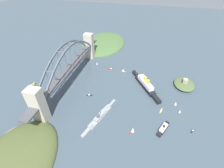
# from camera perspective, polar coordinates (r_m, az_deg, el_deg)

# --- Properties ---
(ground_plane) EXTENTS (1400.00, 1400.00, 0.00)m
(ground_plane) POSITION_cam_1_polar(r_m,az_deg,el_deg) (326.28, -13.81, 1.06)
(ground_plane) COLOR #3D4C56
(harbor_arch_bridge) EXTENTS (262.17, 19.16, 75.23)m
(harbor_arch_bridge) POSITION_cam_1_polar(r_m,az_deg,el_deg) (308.96, -14.68, 5.73)
(harbor_arch_bridge) COLOR #BCB29E
(harbor_arch_bridge) RESTS_ON ground
(headland_west_shore) EXTENTS (165.49, 116.99, 27.03)m
(headland_west_shore) POSITION_cam_1_polar(r_m,az_deg,el_deg) (474.02, -3.06, 14.28)
(headland_west_shore) COLOR #476638
(headland_west_shore) RESTS_ON ground
(ocean_liner) EXTENTS (86.02, 60.86, 20.25)m
(ocean_liner) POSITION_cam_1_polar(r_m,az_deg,el_deg) (305.17, 11.72, -0.07)
(ocean_liner) COLOR black
(ocean_liner) RESTS_ON ground
(naval_cruiser) EXTENTS (81.31, 29.97, 16.24)m
(naval_cruiser) POSITION_cam_1_polar(r_m,az_deg,el_deg) (247.58, -4.31, -11.42)
(naval_cruiser) COLOR gray
(naval_cruiser) RESTS_ON ground
(harbor_ferry_steamer) EXTENTS (29.84, 18.20, 8.47)m
(harbor_ferry_steamer) POSITION_cam_1_polar(r_m,az_deg,el_deg) (244.28, 17.73, -14.79)
(harbor_ferry_steamer) COLOR black
(harbor_ferry_steamer) RESTS_ON ground
(fort_island_mid_harbor) EXTENTS (45.61, 37.14, 16.30)m
(fort_island_mid_harbor) POSITION_cam_1_polar(r_m,az_deg,el_deg) (331.40, 24.24, 0.04)
(fort_island_mid_harbor) COLOR #4C6038
(fort_island_mid_harbor) RESTS_ON ground
(seaplane_taxiing_near_bridge) EXTENTS (10.40, 7.18, 5.03)m
(seaplane_taxiing_near_bridge) POSITION_cam_1_polar(r_m,az_deg,el_deg) (339.14, -26.20, -0.18)
(seaplane_taxiing_near_bridge) COLOR #B7B7B2
(seaplane_taxiing_near_bridge) RESTS_ON ground
(small_boat_0) EXTENTS (2.84, 13.03, 2.04)m
(small_boat_0) POSITION_cam_1_polar(r_m,az_deg,el_deg) (351.91, -0.43, 5.41)
(small_boat_0) COLOR #B2231E
(small_boat_0) RESTS_ON ground
(small_boat_1) EXTENTS (11.35, 4.73, 1.89)m
(small_boat_1) POSITION_cam_1_polar(r_m,az_deg,el_deg) (269.05, 16.99, -9.00)
(small_boat_1) COLOR gold
(small_boat_1) RESTS_ON ground
(small_boat_2) EXTENTS (4.40, 10.70, 2.38)m
(small_boat_2) POSITION_cam_1_polar(r_m,az_deg,el_deg) (285.95, -8.02, -3.95)
(small_boat_2) COLOR black
(small_boat_2) RESTS_ON ground
(small_boat_3) EXTENTS (5.68, 7.36, 8.37)m
(small_boat_3) POSITION_cam_1_polar(r_m,az_deg,el_deg) (283.36, 21.62, -6.51)
(small_boat_3) COLOR brown
(small_boat_3) RESTS_ON ground
(small_boat_4) EXTENTS (8.13, 7.00, 10.50)m
(small_boat_4) POSITION_cam_1_polar(r_m,az_deg,el_deg) (231.01, 7.35, -15.84)
(small_boat_4) COLOR #B2231E
(small_boat_4) RESTS_ON ground
(small_boat_5) EXTENTS (4.66, 5.99, 7.04)m
(small_boat_5) POSITION_cam_1_polar(r_m,az_deg,el_deg) (367.06, -5.34, 7.21)
(small_boat_5) COLOR #234C8C
(small_boat_5) RESTS_ON ground
(small_boat_6) EXTENTS (4.88, 8.44, 8.12)m
(small_boat_6) POSITION_cam_1_polar(r_m,az_deg,el_deg) (342.75, 4.00, 4.94)
(small_boat_6) COLOR gold
(small_boat_6) RESTS_ON ground
(small_boat_7) EXTENTS (6.99, 6.10, 1.96)m
(small_boat_7) POSITION_cam_1_polar(r_m,az_deg,el_deg) (259.09, 26.69, -14.68)
(small_boat_7) COLOR black
(small_boat_7) RESTS_ON ground
(small_boat_8) EXTENTS (4.52, 6.82, 7.65)m
(small_boat_8) POSITION_cam_1_polar(r_m,az_deg,el_deg) (273.36, 22.93, -8.97)
(small_boat_8) COLOR brown
(small_boat_8) RESTS_ON ground
(channel_marker_buoy) EXTENTS (2.20, 2.20, 2.75)m
(channel_marker_buoy) POSITION_cam_1_polar(r_m,az_deg,el_deg) (327.22, -7.89, 2.27)
(channel_marker_buoy) COLOR red
(channel_marker_buoy) RESTS_ON ground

